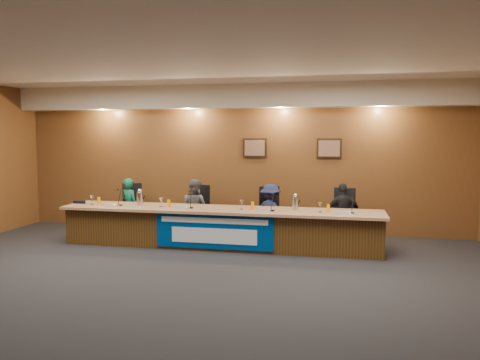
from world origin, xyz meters
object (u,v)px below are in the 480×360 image
(panelist_d, at_px, (343,214))
(carafe_left, at_px, (140,199))
(office_chair_d, at_px, (343,219))
(panelist_b, at_px, (195,208))
(office_chair_b, at_px, (196,214))
(carafe_right, at_px, (295,203))
(panelist_c, at_px, (271,212))
(panelist_a, at_px, (130,206))
(speakerphone, at_px, (81,202))
(dais_body, at_px, (220,229))
(banner, at_px, (214,231))
(office_chair_c, at_px, (271,216))
(office_chair_a, at_px, (132,211))

(panelist_d, bearing_deg, carafe_left, -2.83)
(office_chair_d, bearing_deg, panelist_b, -170.95)
(office_chair_b, bearing_deg, carafe_right, -10.55)
(panelist_b, xyz_separation_m, carafe_right, (2.14, -0.65, 0.26))
(panelist_b, distance_m, office_chair_d, 3.02)
(panelist_c, height_order, office_chair_b, panelist_c)
(panelist_a, relative_size, carafe_left, 4.80)
(speakerphone, bearing_deg, carafe_left, -0.04)
(office_chair_b, xyz_separation_m, office_chair_d, (3.02, 0.00, 0.00))
(panelist_b, xyz_separation_m, speakerphone, (-2.19, -0.67, 0.16))
(dais_body, xyz_separation_m, panelist_d, (2.31, 0.70, 0.25))
(dais_body, bearing_deg, banner, -90.00)
(office_chair_c, bearing_deg, office_chair_a, 160.22)
(dais_body, height_order, office_chair_a, dais_body)
(panelist_b, relative_size, office_chair_c, 2.55)
(dais_body, height_order, office_chair_d, dais_body)
(panelist_c, distance_m, panelist_d, 1.43)
(panelist_a, bearing_deg, office_chair_d, -153.73)
(panelist_c, xyz_separation_m, speakerphone, (-3.78, -0.67, 0.20))
(panelist_c, relative_size, office_chair_b, 2.41)
(panelist_b, bearing_deg, banner, 145.64)
(office_chair_a, relative_size, speakerphone, 1.50)
(panelist_a, relative_size, panelist_c, 1.05)
(banner, bearing_deg, office_chair_c, 54.01)
(dais_body, relative_size, speakerphone, 18.75)
(banner, height_order, panelist_a, panelist_a)
(panelist_b, xyz_separation_m, panelist_d, (3.02, 0.00, -0.01))
(dais_body, bearing_deg, panelist_b, 135.52)
(panelist_b, height_order, office_chair_c, panelist_b)
(carafe_left, relative_size, speakerphone, 0.79)
(dais_body, relative_size, banner, 2.73)
(office_chair_c, relative_size, office_chair_d, 1.00)
(panelist_a, height_order, carafe_left, panelist_a)
(panelist_a, distance_m, office_chair_d, 4.48)
(panelist_d, xyz_separation_m, office_chair_b, (-3.02, 0.10, -0.12))
(panelist_a, distance_m, carafe_right, 3.66)
(panelist_d, bearing_deg, office_chair_b, -14.44)
(panelist_b, bearing_deg, carafe_right, -173.74)
(panelist_b, bearing_deg, panelist_a, 23.08)
(office_chair_a, distance_m, office_chair_d, 4.47)
(dais_body, bearing_deg, panelist_a, 162.14)
(panelist_a, distance_m, carafe_left, 0.90)
(panelist_c, distance_m, speakerphone, 3.85)
(panelist_b, distance_m, office_chair_c, 1.60)
(office_chair_c, xyz_separation_m, carafe_right, (0.55, -0.75, 0.40))
(panelist_a, bearing_deg, panelist_d, -155.02)
(panelist_d, xyz_separation_m, carafe_right, (-0.88, -0.65, 0.28))
(banner, distance_m, panelist_d, 2.57)
(banner, relative_size, office_chair_b, 4.58)
(office_chair_c, xyz_separation_m, speakerphone, (-3.78, -0.77, 0.30))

